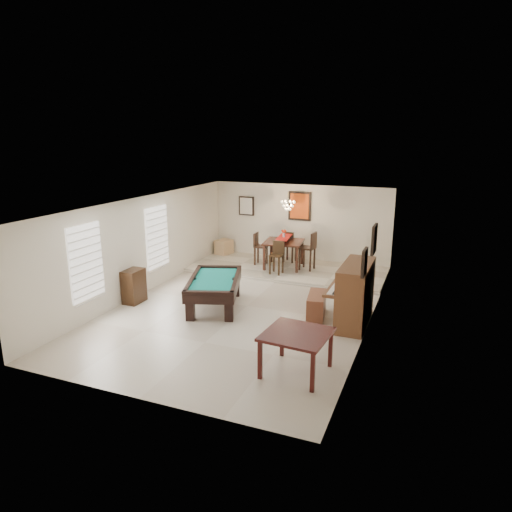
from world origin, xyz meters
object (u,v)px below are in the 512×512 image
Objects in this scene: dining_table at (284,252)px; flower_vase at (284,233)px; square_table at (296,353)px; pool_table at (215,293)px; dining_chair_east at (307,251)px; piano_bench at (316,305)px; upright_piano at (348,293)px; dining_chair_south at (276,258)px; chandelier at (288,202)px; corner_bench at (224,247)px; dining_chair_west at (261,249)px; apothecary_chest at (134,286)px; dining_chair_north at (290,246)px.

dining_table is 0.61m from flower_vase.
square_table is 4.27× the size of flower_vase.
pool_table is 1.83× the size of dining_chair_east.
piano_bench is 0.84× the size of dining_chair_east.
dining_chair_east is (-1.49, 6.04, 0.33)m from square_table.
upright_piano reaches higher than dining_chair_south.
dining_table reaches higher than square_table.
pool_table is at bearing -175.31° from upright_piano.
dining_chair_south reaches higher than dining_table.
corner_bench is at bearing 160.93° from chandelier.
dining_chair_west is 1.70× the size of chandelier.
dining_chair_east is at bearing 2.55° from flower_vase.
square_table reaches higher than piano_bench.
upright_piano is 2.79× the size of chandelier.
piano_bench is at bearing 24.95° from dining_chair_east.
dining_table is (-2.25, 6.00, 0.22)m from square_table.
flower_vase is (-1.92, 3.30, 0.94)m from piano_bench.
dining_chair_west is (-3.43, 3.40, -0.07)m from upright_piano.
apothecary_chest is 4.94m from flower_vase.
chandelier is (0.11, 0.67, 1.59)m from dining_chair_south.
dining_chair_east reaches higher than square_table.
dining_chair_west is at bearing 173.06° from chandelier.
chandelier is at bearing 59.34° from pool_table.
chandelier is (0.73, 3.55, 1.84)m from pool_table.
flower_vase is 0.48× the size of corner_bench.
flower_vase is at bearing 0.00° from dining_table.
apothecary_chest is (-4.56, -0.80, 0.16)m from piano_bench.
dining_chair_west reaches higher than dining_chair_south.
chandelier reaches higher than dining_chair_west.
pool_table is 1.86× the size of dining_table.
upright_piano is 1.42× the size of dining_chair_east.
dining_table is at bearing 128.20° from upright_piano.
dining_table reaches higher than corner_bench.
upright_piano is at bearing 34.85° from dining_chair_east.
dining_chair_west is 1.89m from corner_bench.
square_table is at bearing -83.10° from piano_bench.
dining_table is at bearing -18.42° from corner_bench.
dining_chair_west is 1.53m from dining_chair_east.
flower_vase is 0.26× the size of dining_chair_west.
dining_chair_north reaches higher than corner_bench.
corner_bench is at bearing 124.65° from square_table.
dining_chair_north is 1.04m from dining_chair_east.
dining_table is 2.12× the size of corner_bench.
upright_piano is 3.89m from dining_chair_east.
piano_bench is at bearing -49.73° from dining_chair_south.
dining_chair_north is (-0.05, 1.47, 0.02)m from dining_chair_south.
dining_chair_north is 1.00× the size of dining_chair_west.
apothecary_chest is (-5.29, -0.73, -0.27)m from upright_piano.
square_table is 1.29× the size of apothecary_chest.
upright_piano is 1.94× the size of apothecary_chest.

